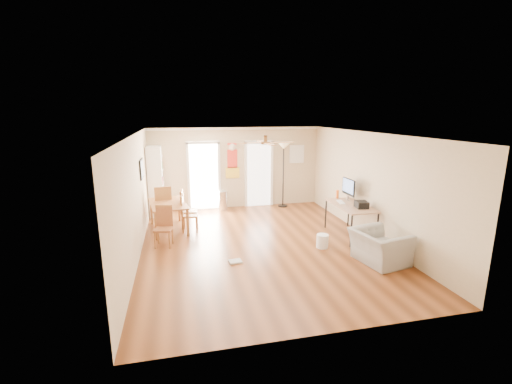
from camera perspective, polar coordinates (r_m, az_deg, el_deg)
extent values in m
plane|color=brown|center=(8.32, 0.93, -8.66)|extent=(7.00, 7.00, 0.00)
cube|color=red|center=(11.22, -3.91, 5.20)|extent=(0.46, 0.03, 1.10)
cube|color=white|center=(11.73, 6.71, 6.22)|extent=(0.50, 0.04, 0.60)
cube|color=black|center=(9.05, -18.29, 3.64)|extent=(0.04, 0.66, 0.48)
cylinder|color=silver|center=(11.12, -5.50, -1.41)|extent=(0.36, 0.36, 0.62)
cube|color=silver|center=(9.18, 13.76, -1.61)|extent=(0.22, 0.43, 0.02)
cube|color=black|center=(8.78, 16.95, -1.98)|extent=(0.31, 0.35, 0.16)
cylinder|color=orange|center=(9.56, 13.24, -0.35)|extent=(0.09, 0.09, 0.23)
cylinder|color=white|center=(8.24, 10.86, -7.93)|extent=(0.30, 0.30, 0.32)
cylinder|color=white|center=(8.16, 18.24, -8.65)|extent=(0.33, 0.33, 0.30)
cube|color=#AAAAA5|center=(7.41, -3.44, -11.33)|extent=(0.28, 0.23, 0.04)
imported|color=gray|center=(7.72, 19.60, -8.50)|extent=(1.09, 1.20, 0.68)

